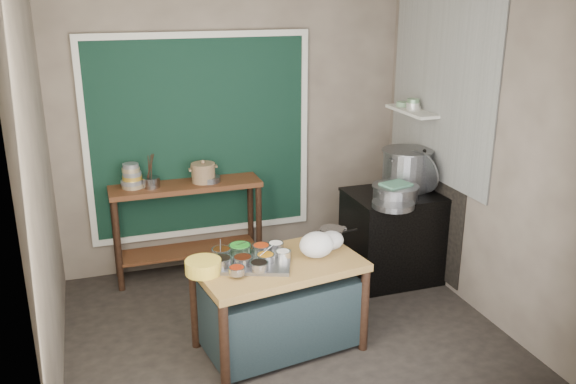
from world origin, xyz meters
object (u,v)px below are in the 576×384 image
object	(u,v)px
stock_pot	(406,169)
back_counter	(188,229)
yellow_basin	(203,267)
utensil_cup	(151,182)
steamer	(395,193)
saucepan	(332,235)
prep_table	(279,306)
stove_block	(394,237)
condiment_tray	(251,262)
ceramic_crock	(203,174)

from	to	relation	value
stock_pot	back_counter	bearing A→B (deg)	163.13
yellow_basin	utensil_cup	distance (m)	1.59
back_counter	steamer	world-z (taller)	steamer
yellow_basin	utensil_cup	bearing A→B (deg)	96.54
saucepan	utensil_cup	distance (m)	1.86
saucepan	stock_pot	size ratio (longest dim) A/B	0.41
steamer	stock_pot	bearing A→B (deg)	47.08
utensil_cup	steamer	xyz separation A→B (m)	(2.11, -0.89, -0.05)
back_counter	prep_table	bearing A→B (deg)	-74.49
prep_table	yellow_basin	size ratio (longest dim) A/B	4.67
stove_block	condiment_tray	world-z (taller)	stove_block
back_counter	condiment_tray	xyz separation A→B (m)	(0.23, -1.53, 0.29)
yellow_basin	stock_pot	bearing A→B (deg)	23.63
stove_block	yellow_basin	world-z (taller)	yellow_basin
condiment_tray	stock_pot	distance (m)	2.06
yellow_basin	back_counter	bearing A→B (deg)	84.79
condiment_tray	stock_pot	bearing A→B (deg)	26.60
prep_table	back_counter	bearing A→B (deg)	97.16
condiment_tray	stock_pot	size ratio (longest dim) A/B	1.21
ceramic_crock	steamer	xyz separation A→B (m)	(1.61, -0.90, -0.08)
stock_pot	steamer	world-z (taller)	stock_pot
condiment_tray	utensil_cup	world-z (taller)	utensil_cup
back_counter	condiment_tray	distance (m)	1.58
stock_pot	steamer	distance (m)	0.41
stove_block	ceramic_crock	size ratio (longest dim) A/B	3.63
back_counter	utensil_cup	xyz separation A→B (m)	(-0.32, -0.01, 0.52)
utensil_cup	stock_pot	distance (m)	2.45
yellow_basin	stove_block	bearing A→B (deg)	22.59
yellow_basin	stock_pot	xyz separation A→B (m)	(2.19, 0.96, 0.27)
prep_table	steamer	world-z (taller)	steamer
prep_table	stove_block	size ratio (longest dim) A/B	1.39
prep_table	utensil_cup	distance (m)	1.85
stove_block	utensil_cup	bearing A→B (deg)	162.13
prep_table	utensil_cup	bearing A→B (deg)	107.59
back_counter	ceramic_crock	distance (m)	0.59
utensil_cup	stock_pot	world-z (taller)	stock_pot
condiment_tray	utensil_cup	distance (m)	1.63
prep_table	condiment_tray	xyz separation A→B (m)	(-0.21, 0.05, 0.39)
prep_table	stock_pot	bearing A→B (deg)	22.42
ceramic_crock	stock_pot	distance (m)	1.97
back_counter	ceramic_crock	size ratio (longest dim) A/B	5.86
condiment_tray	steamer	bearing A→B (deg)	21.98
back_counter	condiment_tray	bearing A→B (deg)	-81.55
back_counter	steamer	distance (m)	2.06
prep_table	yellow_basin	xyz separation A→B (m)	(-0.58, -0.00, 0.43)
prep_table	back_counter	world-z (taller)	back_counter
ceramic_crock	stove_block	bearing A→B (deg)	-22.81
saucepan	condiment_tray	bearing A→B (deg)	-169.39
ceramic_crock	stock_pot	world-z (taller)	stock_pot
stove_block	back_counter	bearing A→B (deg)	158.98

